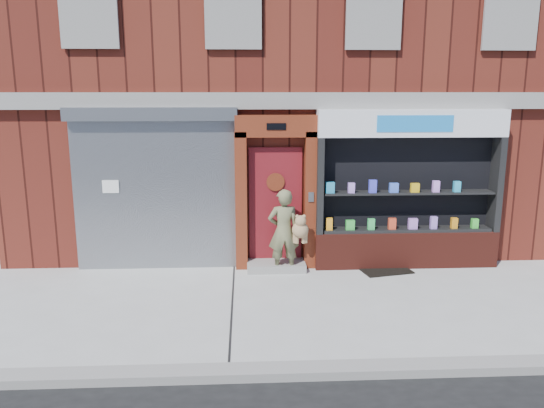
{
  "coord_description": "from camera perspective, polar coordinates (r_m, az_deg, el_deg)",
  "views": [
    {
      "loc": [
        -1.32,
        -7.87,
        3.33
      ],
      "look_at": [
        -0.86,
        1.0,
        1.43
      ],
      "focal_mm": 35.0,
      "sensor_mm": 36.0,
      "label": 1
    }
  ],
  "objects": [
    {
      "name": "pharmacy_bay",
      "position": [
        10.35,
        14.35,
        0.8
      ],
      "size": [
        3.5,
        0.41,
        3.0
      ],
      "color": "#581D14",
      "rests_on": "ground"
    },
    {
      "name": "building",
      "position": [
        13.94,
        2.57,
        14.84
      ],
      "size": [
        12.0,
        8.16,
        8.0
      ],
      "color": "#4E1912",
      "rests_on": "ground"
    },
    {
      "name": "red_door_bay",
      "position": [
        9.93,
        0.4,
        1.22
      ],
      "size": [
        1.52,
        0.58,
        2.9
      ],
      "color": "#5E2110",
      "rests_on": "ground"
    },
    {
      "name": "curb",
      "position": [
        6.72,
        9.19,
        -17.19
      ],
      "size": [
        60.0,
        0.3,
        0.12
      ],
      "primitive_type": "cube",
      "color": "gray",
      "rests_on": "ground"
    },
    {
      "name": "ground",
      "position": [
        8.65,
        6.18,
        -10.63
      ],
      "size": [
        80.0,
        80.0,
        0.0
      ],
      "primitive_type": "plane",
      "color": "#9E9E99",
      "rests_on": "ground"
    },
    {
      "name": "woman",
      "position": [
        9.78,
        1.45,
        -2.92
      ],
      "size": [
        0.76,
        0.41,
        1.58
      ],
      "color": "#686945",
      "rests_on": "ground"
    },
    {
      "name": "shutter_bay",
      "position": [
        10.07,
        -12.52,
        2.6
      ],
      "size": [
        3.1,
        0.3,
        3.04
      ],
      "color": "gray",
      "rests_on": "ground"
    },
    {
      "name": "doormat",
      "position": [
        10.33,
        12.03,
        -6.93
      ],
      "size": [
        1.03,
        0.82,
        0.02
      ],
      "primitive_type": "cube",
      "rotation": [
        0.0,
        0.0,
        0.22
      ],
      "color": "black",
      "rests_on": "ground"
    }
  ]
}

